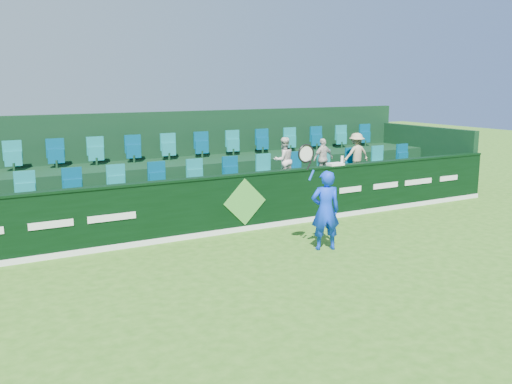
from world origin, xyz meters
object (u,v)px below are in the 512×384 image
tennis_player (325,210)px  towel (335,164)px  spectator_left (284,160)px  spectator_middle (323,159)px  drinks_bottle (342,160)px  spectator_right (356,154)px

tennis_player → towel: (1.93, 2.21, 0.53)m
spectator_left → spectator_middle: bearing=-177.7°
drinks_bottle → tennis_player: bearing=-134.2°
drinks_bottle → spectator_middle: bearing=78.8°
spectator_middle → drinks_bottle: size_ratio=4.84×
spectator_right → towel: bearing=40.5°
tennis_player → spectator_right: tennis_player is taller
tennis_player → towel: 2.98m
spectator_right → towel: (-1.60, -1.12, -0.03)m
spectator_right → towel: 1.95m
tennis_player → drinks_bottle: size_ratio=9.97×
spectator_right → drinks_bottle: 1.78m
drinks_bottle → spectator_left: bearing=133.3°
spectator_left → spectator_right: size_ratio=1.00×
tennis_player → spectator_middle: (2.37, 3.33, 0.51)m
spectator_middle → towel: spectator_middle is taller
spectator_middle → spectator_right: (1.16, 0.00, 0.05)m
tennis_player → spectator_left: (1.09, 3.33, 0.56)m
towel → drinks_bottle: 0.23m
spectator_middle → spectator_left: bearing=-4.8°
spectator_right → drinks_bottle: spectator_right is taller
spectator_middle → drinks_bottle: bearing=74.0°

